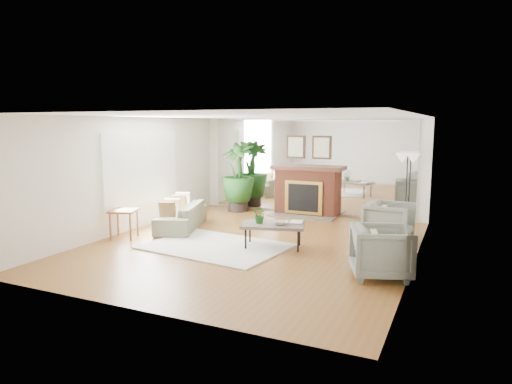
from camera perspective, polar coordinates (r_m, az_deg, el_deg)
The scene contains 18 objects.
ground at distance 9.01m, azimuth -0.37°, elevation -6.59°, with size 7.00×7.00×0.00m, color brown.
wall_left at distance 10.38m, azimuth -15.55°, elevation 2.13°, with size 0.02×7.00×2.50m, color silver.
wall_right at distance 8.00m, azimuth 19.45°, elevation 0.13°, with size 0.02×7.00×2.50m, color silver.
wall_back at distance 12.01m, azimuth 6.64°, elevation 3.21°, with size 6.00×0.02×2.50m, color silver.
mirror_panel at distance 11.99m, azimuth 6.61°, elevation 3.21°, with size 5.40×0.04×2.40m, color silver.
window_panel at distance 10.66m, azimuth -14.07°, elevation 2.89°, with size 0.04×2.40×1.50m, color #B2E09E.
fireplace at distance 11.86m, azimuth 6.25°, elevation 0.28°, with size 1.85×0.83×2.05m.
area_rug at distance 8.88m, azimuth -5.12°, elevation -6.77°, with size 2.59×1.85×0.03m, color silver.
coffee_table at distance 8.70m, azimuth 2.17°, elevation -4.22°, with size 1.32×0.98×0.47m.
sofa at distance 10.45m, azimuth -9.31°, elevation -3.01°, with size 1.92×0.75×0.56m, color gray.
armchair_back at distance 9.51m, azimuth 16.29°, elevation -3.63°, with size 0.86×0.89×0.81m, color gray.
armchair_front at distance 7.33m, azimuth 15.40°, elevation -7.21°, with size 0.86×0.88×0.80m, color gray.
side_table at distance 9.79m, azimuth -16.22°, elevation -2.70°, with size 0.67×0.67×0.60m.
potted_ficus at distance 12.28m, azimuth -2.27°, elevation 2.25°, with size 1.11×1.11×1.89m.
floor_lamp at distance 11.10m, azimuth 18.40°, elevation 3.33°, with size 0.54×0.30×1.67m.
tabletop_plant at distance 8.69m, azimuth 0.51°, elevation -2.87°, with size 0.29×0.25×0.32m, color #276023.
fruit_bowl at distance 8.60m, azimuth 3.12°, elevation -3.88°, with size 0.27×0.27×0.07m, color #8F5B39.
book at distance 8.81m, azimuth 4.34°, elevation -3.74°, with size 0.23×0.32×0.02m, color #8F5B39.
Camera 1 is at (3.66, -7.90, 2.35)m, focal length 32.00 mm.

